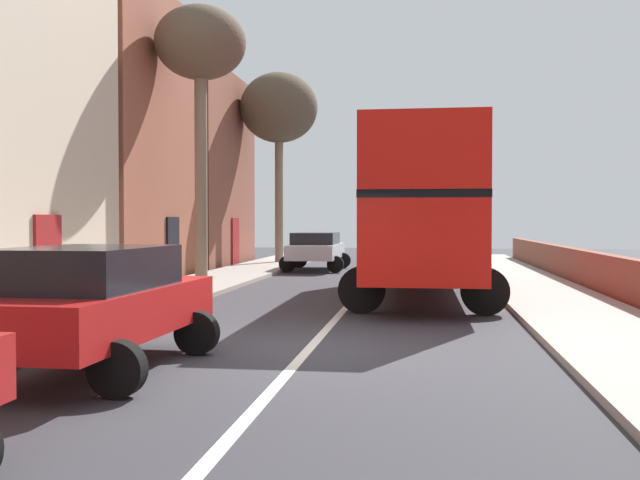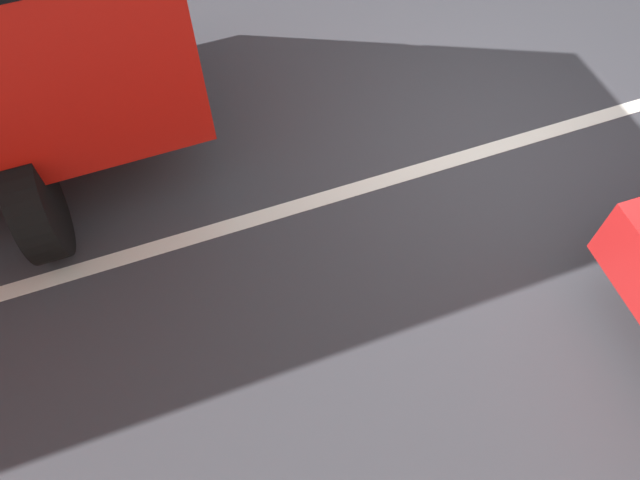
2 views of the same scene
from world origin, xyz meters
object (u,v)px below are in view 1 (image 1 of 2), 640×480
(street_tree_left_0, at_px, (200,50))
(street_tree_left_4, at_px, (279,110))
(double_decker_bus, at_px, (422,206))
(parked_car_silver_left_2, at_px, (316,248))
(parked_car_red_left_3, at_px, (93,300))

(street_tree_left_0, xyz_separation_m, street_tree_left_4, (0.29, 10.68, -0.20))
(street_tree_left_0, bearing_deg, double_decker_bus, -21.49)
(street_tree_left_0, relative_size, street_tree_left_4, 0.98)
(double_decker_bus, relative_size, street_tree_left_0, 1.23)
(double_decker_bus, xyz_separation_m, street_tree_left_4, (-6.46, 13.34, 4.66))
(parked_car_silver_left_2, relative_size, street_tree_left_4, 0.53)
(parked_car_silver_left_2, distance_m, street_tree_left_4, 7.52)
(parked_car_silver_left_2, bearing_deg, parked_car_red_left_3, -90.01)
(double_decker_bus, bearing_deg, street_tree_left_0, 158.51)
(street_tree_left_0, distance_m, street_tree_left_4, 10.68)
(parked_car_silver_left_2, bearing_deg, street_tree_left_4, 121.29)
(street_tree_left_0, bearing_deg, parked_car_red_left_3, -78.61)
(double_decker_bus, bearing_deg, parked_car_red_left_3, -112.78)
(parked_car_red_left_3, bearing_deg, double_decker_bus, 67.22)
(street_tree_left_4, bearing_deg, parked_car_red_left_3, -84.47)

